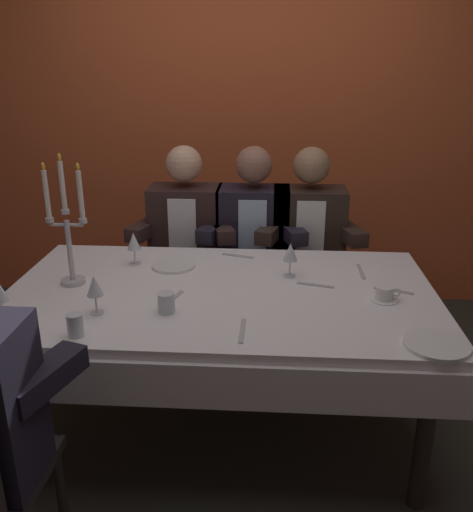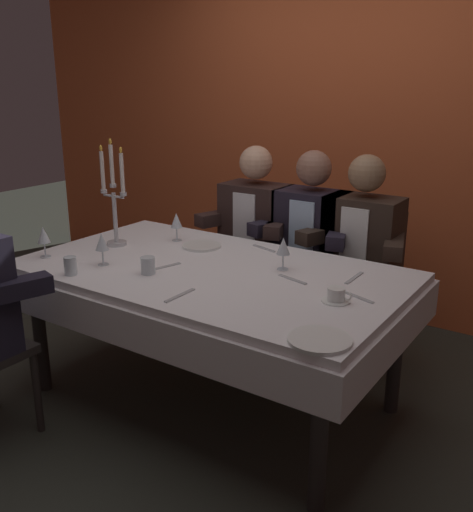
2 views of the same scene
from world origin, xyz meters
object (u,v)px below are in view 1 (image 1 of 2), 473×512
Objects in this scene: dining_table at (221,314)px; coffee_cup_0 at (385,294)px; wine_glass_3 at (134,242)px; water_tumbler_0 at (75,325)px; dinner_plate_1 at (174,265)px; dinner_plate_0 at (437,344)px; wine_glass_1 at (94,287)px; wine_glass_2 at (290,253)px; water_tumbler_1 at (166,303)px; seated_diner_1 at (186,230)px; seated_diner_2 at (253,231)px; seated_diner_3 at (308,232)px; candelabra at (68,232)px.

coffee_cup_0 is at bearing -4.74° from dining_table.
wine_glass_3 reaches higher than water_tumbler_0.
dinner_plate_1 reaches higher than dining_table.
dinner_plate_0 is (0.82, -0.45, 0.13)m from dining_table.
dinner_plate_1 is (-0.26, 0.27, 0.13)m from dining_table.
wine_glass_3 is (0.02, 0.56, -0.00)m from wine_glass_1.
dining_table is 0.43m from wine_glass_2.
wine_glass_3 is 0.75m from water_tumbler_0.
dining_table is 11.83× the size of wine_glass_3.
dinner_plate_0 is at bearing -73.72° from coffee_cup_0.
wine_glass_1 reaches higher than water_tumbler_1.
wine_glass_2 is 1.24× the size of coffee_cup_0.
dinner_plate_0 is at bearing -7.95° from wine_glass_1.
coffee_cup_0 is 0.11× the size of seated_diner_1.
seated_diner_1 is at bearing 136.59° from coffee_cup_0.
water_tumbler_1 reaches higher than coffee_cup_0.
dinner_plate_1 is 0.17× the size of seated_diner_2.
dinner_plate_0 is 1.32m from water_tumbler_0.
seated_diner_1 and seated_diner_3 have the same top height.
wine_glass_2 is 0.13× the size of seated_diner_1.
water_tumbler_1 reaches higher than dinner_plate_1.
seated_diner_2 reaches higher than wine_glass_2.
water_tumbler_0 is (-0.24, -0.72, 0.04)m from dinner_plate_1.
dinner_plate_1 is 1.62× the size of coffee_cup_0.
dinner_plate_1 is at bearing 171.52° from wine_glass_2.
seated_diner_1 is at bearing 180.00° from seated_diner_3.
seated_diner_2 reaches higher than coffee_cup_0.
seated_diner_3 is at bearing 63.57° from dining_table.
seated_diner_3 is at bearing 55.04° from water_tumbler_0.
water_tumbler_0 is at bearing -69.27° from candelabra.
seated_diner_1 is (-0.03, 0.62, -0.01)m from dinner_plate_1.
seated_diner_3 is (0.92, 1.15, -0.12)m from wine_glass_1.
dinner_plate_1 is (0.42, 0.24, -0.24)m from candelabra.
dining_table is 0.39m from dinner_plate_1.
seated_diner_1 reaches higher than wine_glass_3.
seated_diner_1 and seated_diner_2 have the same top height.
seated_diner_3 is (0.70, 0.62, -0.01)m from dinner_plate_1.
dinner_plate_0 is 2.66× the size of water_tumbler_0.
coffee_cup_0 is 0.11× the size of seated_diner_2.
seated_diner_2 is at bearing 118.01° from dinner_plate_0.
dinner_plate_0 is at bearing -50.88° from wine_glass_2.
wine_glass_2 is 1.03m from water_tumbler_0.
water_tumbler_0 is 0.07× the size of seated_diner_2.
wine_glass_2 is (0.31, 0.18, 0.23)m from dining_table.
dinner_plate_0 is at bearing -74.08° from seated_diner_3.
water_tumbler_1 is (-1.02, 0.21, 0.03)m from dinner_plate_0.
dinner_plate_0 and dinner_plate_1 have the same top height.
candelabra is 0.38m from wine_glass_1.
water_tumbler_0 is 0.07× the size of seated_diner_1.
water_tumbler_1 is 0.63× the size of coffee_cup_0.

